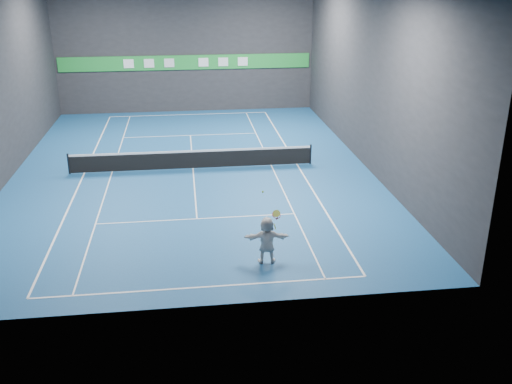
{
  "coord_description": "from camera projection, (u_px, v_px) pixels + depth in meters",
  "views": [
    {
      "loc": [
        -0.32,
        -28.12,
        9.68
      ],
      "look_at": [
        2.34,
        -7.48,
        1.5
      ],
      "focal_mm": 40.0,
      "sensor_mm": 36.0,
      "label": 1
    }
  ],
  "objects": [
    {
      "name": "wall_back",
      "position": [
        186.0,
        48.0,
        39.89
      ],
      "size": [
        18.0,
        0.1,
        9.0
      ],
      "primitive_type": "cube",
      "color": "#27272A",
      "rests_on": "ground"
    },
    {
      "name": "wall_front",
      "position": [
        198.0,
        168.0,
        15.89
      ],
      "size": [
        18.0,
        0.1,
        9.0
      ],
      "primitive_type": "cube",
      "color": "#27272A",
      "rests_on": "ground"
    },
    {
      "name": "sideline_doubles_left",
      "position": [
        84.0,
        173.0,
        28.88
      ],
      "size": [
        0.08,
        23.78,
        0.01
      ],
      "primitive_type": "cube",
      "color": "white",
      "rests_on": "ground"
    },
    {
      "name": "tennis_net",
      "position": [
        193.0,
        159.0,
        29.34
      ],
      "size": [
        12.5,
        0.1,
        1.07
      ],
      "color": "black",
      "rests_on": "ground"
    },
    {
      "name": "center_service_line",
      "position": [
        193.0,
        169.0,
        29.54
      ],
      "size": [
        0.06,
        12.8,
        0.01
      ],
      "primitive_type": "cube",
      "color": "white",
      "rests_on": "ground"
    },
    {
      "name": "service_line_near",
      "position": [
        197.0,
        219.0,
        23.63
      ],
      "size": [
        8.23,
        0.06,
        0.01
      ],
      "primitive_type": "cube",
      "color": "white",
      "rests_on": "ground"
    },
    {
      "name": "tennis_ball",
      "position": [
        263.0,
        192.0,
        19.35
      ],
      "size": [
        0.07,
        0.07,
        0.07
      ],
      "primitive_type": "sphere",
      "color": "#C7F629",
      "rests_on": "player"
    },
    {
      "name": "sponsor_banner",
      "position": [
        186.0,
        62.0,
        40.2
      ],
      "size": [
        17.64,
        0.11,
        1.0
      ],
      "color": "green",
      "rests_on": "wall_back"
    },
    {
      "name": "wall_right",
      "position": [
        367.0,
        78.0,
        28.96
      ],
      "size": [
        0.1,
        26.0,
        9.0
      ],
      "primitive_type": "cube",
      "color": "#27272A",
      "rests_on": "ground"
    },
    {
      "name": "sideline_singles_right",
      "position": [
        271.0,
        165.0,
        30.02
      ],
      "size": [
        0.06,
        23.78,
        0.01
      ],
      "primitive_type": "cube",
      "color": "white",
      "rests_on": "ground"
    },
    {
      "name": "tennis_racket",
      "position": [
        276.0,
        216.0,
        19.61
      ],
      "size": [
        0.41,
        0.35,
        0.76
      ],
      "color": "red",
      "rests_on": "player"
    },
    {
      "name": "baseline_near",
      "position": [
        202.0,
        287.0,
        18.56
      ],
      "size": [
        10.98,
        0.08,
        0.01
      ],
      "primitive_type": "cube",
      "color": "white",
      "rests_on": "ground"
    },
    {
      "name": "service_line_far",
      "position": [
        190.0,
        135.0,
        35.44
      ],
      "size": [
        8.23,
        0.06,
        0.01
      ],
      "primitive_type": "cube",
      "color": "white",
      "rests_on": "ground"
    },
    {
      "name": "sideline_singles_left",
      "position": [
        112.0,
        172.0,
        29.05
      ],
      "size": [
        0.06,
        23.78,
        0.01
      ],
      "primitive_type": "cube",
      "color": "white",
      "rests_on": "ground"
    },
    {
      "name": "ground",
      "position": [
        193.0,
        169.0,
        29.54
      ],
      "size": [
        26.0,
        26.0,
        0.0
      ],
      "primitive_type": "plane",
      "color": "navy",
      "rests_on": "ground"
    },
    {
      "name": "baseline_far",
      "position": [
        189.0,
        114.0,
        40.51
      ],
      "size": [
        10.98,
        0.08,
        0.01
      ],
      "primitive_type": "cube",
      "color": "white",
      "rests_on": "ground"
    },
    {
      "name": "sideline_doubles_right",
      "position": [
        297.0,
        164.0,
        30.19
      ],
      "size": [
        0.08,
        23.78,
        0.01
      ],
      "primitive_type": "cube",
      "color": "white",
      "rests_on": "ground"
    },
    {
      "name": "player",
      "position": [
        267.0,
        240.0,
        19.85
      ],
      "size": [
        1.62,
        0.6,
        1.71
      ],
      "primitive_type": "imported",
      "rotation": [
        0.0,
        0.0,
        3.08
      ],
      "color": "silver",
      "rests_on": "ground"
    }
  ]
}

